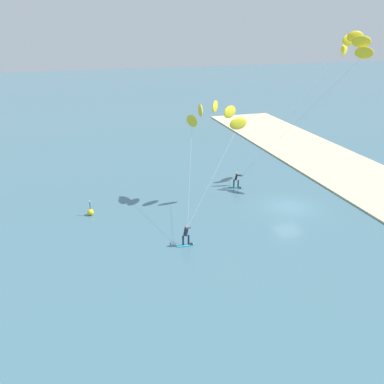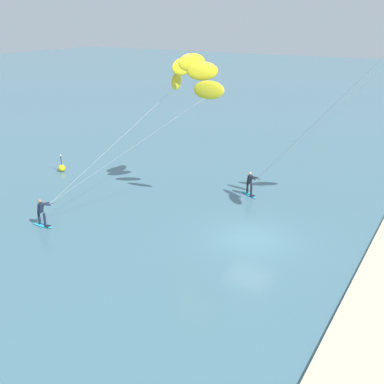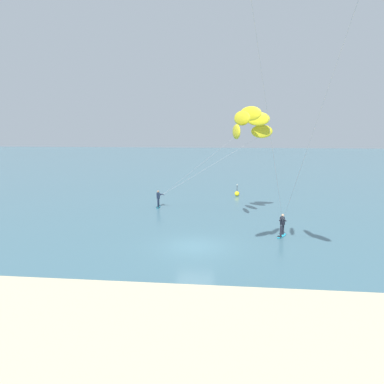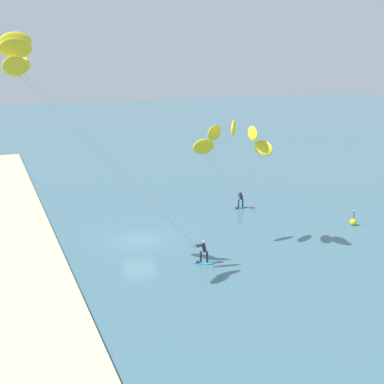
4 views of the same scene
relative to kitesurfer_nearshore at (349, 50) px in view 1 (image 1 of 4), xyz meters
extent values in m
plane|color=#426B7A|center=(-4.69, 7.72, -13.42)|extent=(240.00, 240.00, 0.00)
ellipsoid|color=#23ADD1|center=(1.42, 10.59, -13.38)|extent=(1.05, 1.48, 0.08)
cube|color=black|center=(1.21, 10.23, -13.33)|extent=(0.39, 0.39, 0.02)
cylinder|color=black|center=(1.52, 10.78, -12.95)|extent=(0.14, 0.14, 0.78)
cylinder|color=black|center=(1.31, 10.40, -12.95)|extent=(0.14, 0.14, 0.78)
cube|color=black|center=(1.42, 10.59, -12.26)|extent=(0.42, 0.43, 0.63)
sphere|color=tan|center=(1.42, 10.59, -11.84)|extent=(0.20, 0.20, 0.20)
cylinder|color=black|center=(1.34, 10.04, -12.11)|extent=(0.10, 0.55, 0.03)
cylinder|color=black|center=(1.49, 10.30, -12.08)|extent=(0.23, 0.61, 0.15)
cylinder|color=black|center=(1.27, 10.33, -12.08)|extent=(0.37, 0.57, 0.15)
ellipsoid|color=yellow|center=(-2.05, -0.19, -0.08)|extent=(1.58, 1.31, 1.10)
ellipsoid|color=yellow|center=(-1.31, -0.29, 0.86)|extent=(1.15, 1.67, 1.10)
ellipsoid|color=yellow|center=(-0.06, -0.46, 1.22)|extent=(0.55, 1.77, 1.10)
ellipsoid|color=yellow|center=(1.19, -0.63, 0.86)|extent=(0.76, 1.77, 1.10)
ellipsoid|color=yellow|center=(1.93, -0.72, -0.08)|extent=(1.31, 1.58, 1.10)
cylinder|color=#B2B2B7|center=(-0.35, 4.93, -6.25)|extent=(3.41, 10.25, 11.73)
cylinder|color=#B2B2B7|center=(1.64, 4.66, -6.25)|extent=(0.60, 10.78, 11.73)
ellipsoid|color=#23ADD1|center=(-9.41, 19.00, -13.38)|extent=(0.42, 1.51, 0.08)
cube|color=black|center=(-9.39, 18.59, -13.33)|extent=(0.30, 0.29, 0.02)
cylinder|color=#192338|center=(-9.42, 19.22, -12.95)|extent=(0.14, 0.14, 0.78)
cylinder|color=#192338|center=(-9.40, 18.78, -12.95)|extent=(0.14, 0.14, 0.78)
cube|color=#192338|center=(-9.41, 19.00, -12.26)|extent=(0.31, 0.33, 0.63)
sphere|color=#9E7051|center=(-9.41, 19.00, -11.84)|extent=(0.20, 0.20, 0.20)
cylinder|color=black|center=(-8.94, 18.72, -12.11)|extent=(0.49, 0.31, 0.03)
cylinder|color=#192338|center=(-9.11, 18.95, -12.08)|extent=(0.61, 0.19, 0.15)
cylinder|color=#192338|center=(-9.23, 18.77, -12.08)|extent=(0.43, 0.54, 0.15)
ellipsoid|color=yellow|center=(-2.01, 11.99, -5.91)|extent=(0.75, 1.89, 1.10)
ellipsoid|color=yellow|center=(-1.59, 12.66, -4.90)|extent=(1.36, 1.70, 1.10)
ellipsoid|color=yellow|center=(-0.89, 13.82, -4.51)|extent=(1.76, 1.24, 1.10)
ellipsoid|color=yellow|center=(-0.19, 14.98, -4.90)|extent=(1.89, 0.60, 1.10)
ellipsoid|color=yellow|center=(0.23, 15.65, -5.91)|extent=(1.89, 0.75, 1.10)
cylinder|color=#B2B2B7|center=(-5.47, 15.35, -9.16)|extent=(6.95, 6.75, 5.91)
cylinder|color=#B2B2B7|center=(-4.36, 17.18, -9.16)|extent=(9.17, 3.08, 5.91)
sphere|color=yellow|center=(-1.39, 25.49, -13.14)|extent=(0.56, 0.56, 0.56)
cylinder|color=#262628|center=(-1.39, 25.49, -12.51)|extent=(0.06, 0.06, 0.70)
sphere|color=#F2F2CC|center=(-1.39, 25.49, -12.10)|extent=(0.12, 0.12, 0.12)
camera|label=1|loc=(-40.29, 27.72, 3.23)|focal=43.71mm
camera|label=2|loc=(-26.45, -1.34, -1.72)|focal=43.75mm
camera|label=3|loc=(-2.74, -13.85, -5.67)|focal=31.93mm
camera|label=4|loc=(31.95, -2.71, 0.59)|focal=48.59mm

